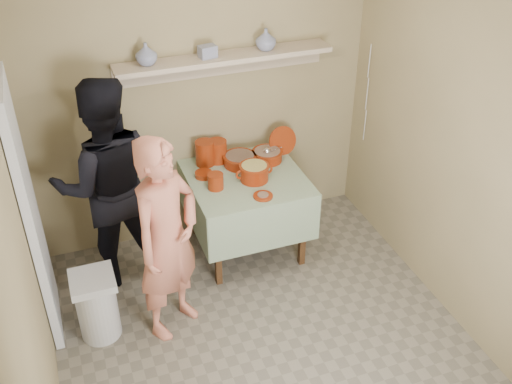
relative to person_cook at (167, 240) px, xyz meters
name	(u,v)px	position (x,y,z in m)	size (l,w,h in m)	color
ground	(272,355)	(0.59, -0.58, -0.81)	(3.50, 3.50, 0.00)	#736A5A
tile_panel	(31,214)	(-0.87, 0.37, 0.19)	(0.06, 0.70, 2.00)	silver
plate_stack_a	(205,153)	(0.57, 1.02, 0.06)	(0.17, 0.17, 0.22)	maroon
plate_stack_b	(217,151)	(0.69, 1.03, 0.05)	(0.17, 0.17, 0.20)	maroon
bowl_stack	(215,181)	(0.54, 0.61, 0.01)	(0.13, 0.13, 0.13)	maroon
empty_bowl	(204,174)	(0.50, 0.82, -0.03)	(0.15, 0.15, 0.04)	maroon
propped_lid	(283,141)	(1.29, 0.98, 0.07)	(0.27, 0.27, 0.02)	maroon
vase_right	(266,39)	(1.14, 1.05, 0.99)	(0.17, 0.17, 0.18)	navy
vase_left	(146,54)	(0.16, 1.06, 0.99)	(0.17, 0.17, 0.17)	navy
ceramic_box	(208,52)	(0.65, 1.04, 0.96)	(0.14, 0.10, 0.10)	navy
person_cook	(167,240)	(0.00, 0.00, 0.00)	(0.59, 0.39, 1.63)	#D2745A
person_helper	(107,184)	(-0.30, 0.77, 0.08)	(0.87, 0.68, 1.79)	black
room_shell	(276,169)	(0.59, -0.58, 0.80)	(3.04, 3.54, 2.62)	#99885E
serving_table	(246,188)	(0.84, 0.70, -0.17)	(0.97, 0.97, 0.76)	#4C2D16
cazuela_meat_a	(240,159)	(0.85, 0.90, 0.01)	(0.30, 0.30, 0.10)	maroon
cazuela_meat_b	(267,155)	(1.11, 0.89, 0.01)	(0.28, 0.28, 0.10)	maroon
ladle	(268,151)	(1.10, 0.86, 0.06)	(0.08, 0.26, 0.19)	silver
cazuela_rice	(254,171)	(0.89, 0.63, 0.03)	(0.33, 0.25, 0.14)	maroon
front_plate	(263,196)	(0.86, 0.36, -0.04)	(0.16, 0.16, 0.03)	maroon
wall_shelf	(224,60)	(0.79, 1.08, 0.86)	(1.80, 0.25, 0.21)	tan
trash_bin	(97,306)	(-0.56, 0.08, -0.53)	(0.32, 0.32, 0.56)	silver
electrical_cord	(367,94)	(2.06, 0.90, 0.44)	(0.01, 0.05, 0.90)	silver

